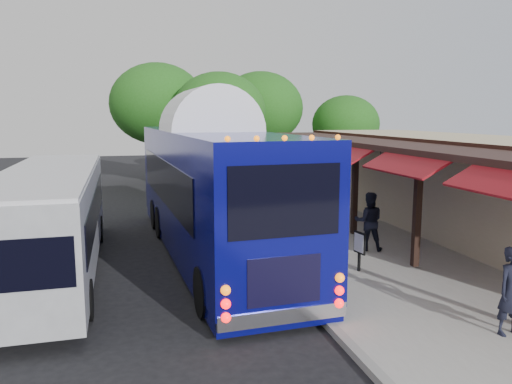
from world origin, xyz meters
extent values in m
plane|color=black|center=(0.00, 0.00, 0.00)|extent=(90.00, 90.00, 0.00)
cube|color=#9E9B93|center=(5.00, 4.00, 0.07)|extent=(10.00, 40.00, 0.15)
cube|color=gray|center=(0.05, 4.00, 0.07)|extent=(0.20, 40.00, 0.16)
cube|color=#C1B286|center=(8.50, 4.00, 1.80)|extent=(5.00, 20.00, 3.60)
cube|color=black|center=(5.98, 4.00, 3.30)|extent=(0.06, 20.00, 0.60)
cube|color=#331E19|center=(4.90, 4.00, 3.40)|extent=(2.60, 20.00, 0.18)
cube|color=black|center=(3.78, 0.00, 1.80)|extent=(0.18, 0.18, 3.16)
cube|color=maroon|center=(3.35, 0.00, 3.15)|extent=(1.00, 3.20, 0.57)
cube|color=black|center=(3.78, 4.00, 1.80)|extent=(0.18, 0.18, 3.16)
cube|color=maroon|center=(3.35, 4.00, 3.15)|extent=(1.00, 3.20, 0.57)
cube|color=black|center=(3.78, 8.00, 1.80)|extent=(0.18, 0.18, 3.16)
cube|color=maroon|center=(3.35, 8.00, 3.15)|extent=(1.00, 3.20, 0.57)
cube|color=black|center=(3.78, 12.00, 1.80)|extent=(0.18, 0.18, 3.16)
cube|color=maroon|center=(3.35, 12.00, 3.15)|extent=(1.00, 3.20, 0.57)
sphere|color=teal|center=(4.20, -2.00, 2.88)|extent=(0.26, 0.26, 0.26)
sphere|color=teal|center=(4.20, 3.00, 2.88)|extent=(0.26, 0.26, 0.26)
sphere|color=teal|center=(4.20, 8.00, 2.88)|extent=(0.26, 0.26, 0.26)
cube|color=#080964|center=(-1.45, 3.48, 2.21)|extent=(3.66, 13.27, 3.44)
cube|color=#080964|center=(-1.45, 3.48, 0.33)|extent=(3.59, 13.13, 0.38)
ellipsoid|color=white|center=(-1.45, 3.48, 3.91)|extent=(3.64, 13.01, 0.61)
cube|color=black|center=(-1.45, -3.09, 2.79)|extent=(2.28, 0.18, 1.42)
cube|color=silver|center=(-1.45, -3.01, 0.46)|extent=(2.74, 0.38, 0.31)
sphere|color=#FF0C0C|center=(-2.65, -3.11, 0.74)|extent=(0.20, 0.20, 0.20)
sphere|color=#FF0C0C|center=(-0.25, -3.11, 0.74)|extent=(0.20, 0.20, 0.20)
cylinder|color=black|center=(-2.71, -1.50, 0.57)|extent=(0.40, 1.16, 1.14)
cylinder|color=black|center=(-0.19, -1.50, 0.57)|extent=(0.40, 1.16, 1.14)
cylinder|color=black|center=(-2.71, 7.67, 0.57)|extent=(0.40, 1.16, 1.14)
cylinder|color=black|center=(-0.19, 7.67, 0.57)|extent=(0.40, 1.16, 1.14)
cube|color=gray|center=(-6.08, 2.61, 1.59)|extent=(2.63, 10.98, 2.52)
cube|color=black|center=(-7.28, 2.61, 1.81)|extent=(0.24, 9.29, 0.95)
cube|color=black|center=(-4.88, 2.61, 1.81)|extent=(0.24, 9.29, 0.95)
cube|color=silver|center=(-6.08, 2.61, 2.89)|extent=(2.57, 10.77, 0.10)
cylinder|color=black|center=(-4.99, -1.22, 0.46)|extent=(0.29, 0.92, 0.91)
cylinder|color=black|center=(-7.18, 5.89, 0.46)|extent=(0.29, 0.92, 0.91)
cylinder|color=black|center=(-4.99, 5.89, 0.46)|extent=(0.29, 0.92, 0.91)
imported|color=black|center=(3.25, -4.25, 1.03)|extent=(0.68, 0.48, 1.75)
imported|color=black|center=(3.40, 2.11, 1.08)|extent=(1.10, 0.98, 1.87)
imported|color=black|center=(1.45, 4.07, 0.99)|extent=(1.06, 0.81, 1.68)
imported|color=black|center=(3.40, 10.16, 0.97)|extent=(1.19, 0.89, 1.65)
cube|color=black|center=(2.15, 0.15, 0.70)|extent=(0.07, 0.07, 1.11)
cube|color=black|center=(2.15, 0.15, 0.96)|extent=(0.12, 0.50, 0.60)
cube|color=white|center=(2.12, 0.15, 0.96)|extent=(0.08, 0.42, 0.50)
cylinder|color=#382314|center=(1.17, 16.77, 1.56)|extent=(0.36, 0.36, 3.12)
ellipsoid|color=#215A16|center=(1.17, 16.77, 4.61)|extent=(5.39, 5.39, 4.58)
cylinder|color=#382314|center=(4.74, 20.96, 1.66)|extent=(0.36, 0.36, 3.32)
ellipsoid|color=#215A16|center=(4.74, 20.96, 4.90)|extent=(5.73, 5.73, 4.87)
cylinder|color=#382314|center=(10.13, 19.12, 1.30)|extent=(0.36, 0.36, 2.60)
ellipsoid|color=#215A16|center=(10.13, 19.12, 3.84)|extent=(4.49, 4.49, 3.81)
cylinder|color=#382314|center=(-2.11, 20.45, 1.74)|extent=(0.36, 0.36, 3.48)
ellipsoid|color=#215A16|center=(-2.11, 20.45, 5.14)|extent=(6.01, 6.01, 5.10)
camera|label=1|loc=(-3.83, -12.06, 4.41)|focal=35.00mm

